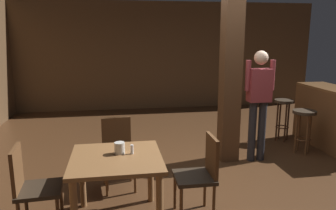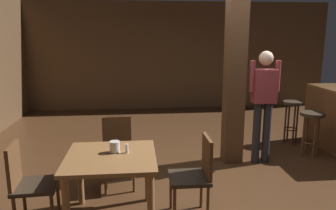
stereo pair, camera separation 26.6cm
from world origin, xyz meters
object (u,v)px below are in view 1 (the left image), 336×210
standing_person (259,98)px  bar_counter (330,118)px  salt_shaker (132,149)px  dining_table (117,168)px  chair_west (31,185)px  chair_east (201,172)px  bar_stool_mid (283,110)px  napkin_cup (120,148)px  chair_north (118,149)px  bar_stool_near (304,121)px

standing_person → bar_counter: 1.59m
salt_shaker → dining_table: bearing=-159.6°
chair_west → standing_person: standing_person is taller
dining_table → chair_east: (0.90, -0.01, -0.10)m
dining_table → bar_stool_mid: 3.82m
napkin_cup → chair_east: bearing=-6.6°
bar_stool_mid → dining_table: bearing=-143.5°
chair_north → salt_shaker: size_ratio=9.11×
dining_table → napkin_cup: 0.21m
chair_east → bar_stool_mid: 3.15m
chair_east → bar_stool_near: size_ratio=1.22×
napkin_cup → standing_person: size_ratio=0.07×
chair_west → standing_person: 3.39m
dining_table → bar_counter: (3.66, 1.76, -0.07)m
chair_west → bar_stool_near: 4.25m
dining_table → bar_stool_near: same height
chair_north → standing_person: standing_person is taller
chair_east → bar_counter: bearing=32.5°
dining_table → napkin_cup: napkin_cup is taller
bar_counter → chair_north: bearing=-166.1°
salt_shaker → bar_stool_mid: bearing=37.2°
chair_east → salt_shaker: size_ratio=9.11×
napkin_cup → bar_counter: (3.62, 1.67, -0.25)m
chair_east → salt_shaker: chair_east is taller
bar_stool_near → bar_stool_mid: bar_stool_mid is taller
bar_stool_mid → napkin_cup: bearing=-144.3°
chair_north → dining_table: bearing=-91.5°
chair_north → bar_stool_near: (3.06, 0.75, 0.05)m
salt_shaker → standing_person: 2.44m
salt_shaker → bar_stool_near: size_ratio=0.13×
bar_stool_near → chair_west: bearing=-157.2°
bar_counter → dining_table: bearing=-154.4°
dining_table → salt_shaker: 0.25m
chair_east → salt_shaker: (-0.73, 0.07, 0.27)m
chair_west → dining_table: bearing=2.9°
chair_west → bar_counter: size_ratio=0.54×
chair_east → bar_counter: (2.77, 1.77, 0.03)m
salt_shaker → bar_stool_near: bearing=27.9°
chair_north → bar_counter: (3.64, 0.90, 0.03)m
bar_stool_near → bar_stool_mid: size_ratio=0.94×
chair_east → chair_north: size_ratio=1.00×
chair_north → napkin_cup: 0.82m
chair_east → bar_stool_mid: (2.18, 2.28, 0.07)m
standing_person → chair_east: bearing=-131.8°
chair_west → standing_person: bearing=26.0°
dining_table → chair_west: 0.84m
dining_table → salt_shaker: size_ratio=9.44×
dining_table → bar_stool_mid: bar_stool_mid is taller
standing_person → bar_counter: bearing=12.6°
chair_north → standing_person: bearing=14.8°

